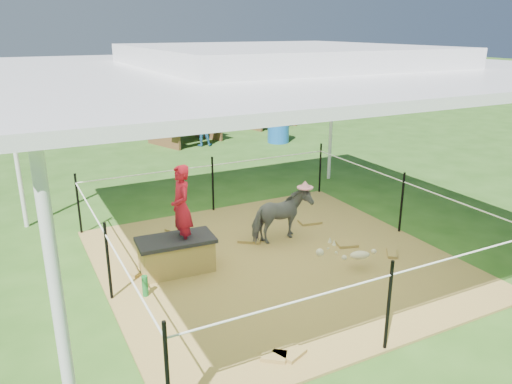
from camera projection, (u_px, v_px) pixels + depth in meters
name	position (u px, v px, depth m)	size (l,w,h in m)	color
ground	(276.00, 262.00, 6.95)	(90.00, 90.00, 0.00)	#2D5919
hay_patch	(276.00, 261.00, 6.95)	(4.60, 4.60, 0.03)	brown
canopy_tent	(278.00, 63.00, 6.11)	(6.30, 6.30, 2.90)	silver
rope_fence	(276.00, 219.00, 6.75)	(4.54, 4.54, 1.00)	black
straw_bale	(177.00, 256.00, 6.58)	(0.94, 0.47, 0.42)	#A6843C
dark_cloth	(176.00, 240.00, 6.50)	(1.00, 0.52, 0.05)	black
woman	(181.00, 200.00, 6.38)	(0.41, 0.27, 1.12)	red
green_bottle	(145.00, 286.00, 5.98)	(0.07, 0.07, 0.26)	#186D2B
pony	(281.00, 216.00, 7.45)	(0.42, 0.93, 0.79)	#525257
pink_hat	(282.00, 188.00, 7.31)	(0.25, 0.25, 0.11)	pink
foal	(360.00, 253.00, 6.62)	(0.82, 0.46, 0.46)	beige
trash_barrel	(278.00, 126.00, 14.03)	(0.60, 0.60, 0.93)	blue
picnic_table_near	(185.00, 128.00, 14.07)	(1.97, 1.43, 0.82)	brown
picnic_table_far	(266.00, 114.00, 16.39)	(1.90, 1.37, 0.79)	brown
distant_person	(202.00, 127.00, 13.59)	(0.50, 0.39, 1.04)	#337FC2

